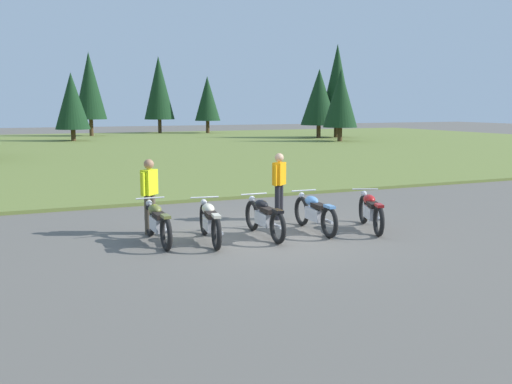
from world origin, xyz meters
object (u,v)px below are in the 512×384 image
(motorcycle_cream, at_px, (210,222))
(motorcycle_black, at_px, (264,217))
(rider_with_back_turned, at_px, (279,182))
(rider_checking_bike, at_px, (149,192))
(motorcycle_olive, at_px, (157,222))
(motorcycle_red, at_px, (371,211))
(motorcycle_sky_blue, at_px, (315,212))

(motorcycle_cream, bearing_deg, motorcycle_black, 0.02)
(motorcycle_cream, relative_size, rider_with_back_turned, 1.25)
(motorcycle_cream, bearing_deg, rider_with_back_turned, 34.10)
(rider_checking_bike, bearing_deg, motorcycle_cream, -53.73)
(motorcycle_olive, bearing_deg, motorcycle_cream, -19.47)
(motorcycle_red, distance_m, rider_with_back_turned, 2.44)
(motorcycle_cream, distance_m, motorcycle_sky_blue, 2.52)
(rider_checking_bike, bearing_deg, rider_with_back_turned, 5.24)
(motorcycle_sky_blue, relative_size, rider_checking_bike, 1.26)
(motorcycle_sky_blue, height_order, motorcycle_red, same)
(rider_checking_bike, bearing_deg, motorcycle_black, -30.62)
(motorcycle_cream, distance_m, motorcycle_red, 3.81)
(motorcycle_red, bearing_deg, motorcycle_cream, 175.28)
(motorcycle_cream, xyz_separation_m, motorcycle_sky_blue, (2.52, 0.03, 0.00))
(rider_with_back_turned, bearing_deg, rider_checking_bike, -174.76)
(motorcycle_cream, distance_m, rider_with_back_turned, 2.92)
(rider_with_back_turned, bearing_deg, motorcycle_sky_blue, -85.10)
(motorcycle_red, relative_size, rider_checking_bike, 1.20)
(motorcycle_red, relative_size, rider_with_back_turned, 1.20)
(rider_checking_bike, bearing_deg, motorcycle_red, -18.81)
(motorcycle_sky_blue, bearing_deg, motorcycle_black, -178.71)
(motorcycle_cream, height_order, rider_with_back_turned, rider_with_back_turned)
(motorcycle_olive, bearing_deg, motorcycle_black, -9.05)
(motorcycle_cream, xyz_separation_m, motorcycle_black, (1.25, 0.00, 0.00))
(motorcycle_black, relative_size, rider_with_back_turned, 1.26)
(motorcycle_olive, xyz_separation_m, motorcycle_cream, (1.03, -0.36, 0.00))
(motorcycle_sky_blue, distance_m, motorcycle_red, 1.33)
(motorcycle_cream, xyz_separation_m, rider_with_back_turned, (2.38, 1.61, 0.51))
(motorcycle_cream, bearing_deg, motorcycle_sky_blue, 0.66)
(motorcycle_olive, height_order, motorcycle_sky_blue, same)
(motorcycle_cream, relative_size, motorcycle_black, 1.00)
(motorcycle_olive, xyz_separation_m, motorcycle_sky_blue, (3.54, -0.33, 0.00))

